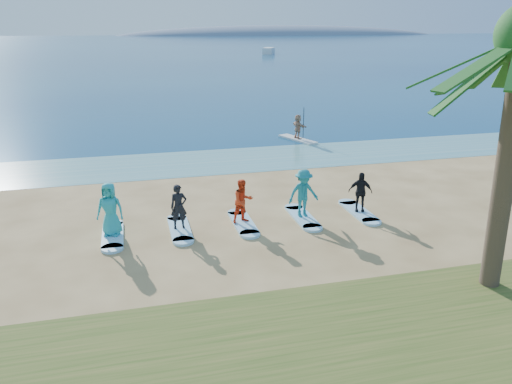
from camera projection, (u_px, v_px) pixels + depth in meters
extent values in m
plane|color=tan|center=(252.00, 245.00, 16.23)|extent=(600.00, 600.00, 0.00)
plane|color=teal|center=(203.00, 162.00, 25.86)|extent=(600.00, 600.00, 0.00)
plane|color=navy|center=(134.00, 45.00, 163.03)|extent=(600.00, 600.00, 0.00)
ellipsoid|color=slate|center=(284.00, 35.00, 313.80)|extent=(220.00, 56.00, 18.00)
cylinder|color=brown|center=(505.00, 173.00, 12.56)|extent=(0.52, 0.52, 6.49)
cube|color=silver|center=(298.00, 139.00, 30.69)|extent=(1.69, 3.06, 0.12)
imported|color=tan|center=(298.00, 127.00, 30.43)|extent=(0.76, 1.43, 1.47)
cube|color=silver|center=(269.00, 54.00, 117.38)|extent=(4.33, 6.02, 1.43)
cube|color=#9ED6F5|center=(113.00, 236.00, 16.81)|extent=(0.70, 2.20, 0.09)
imported|color=teal|center=(110.00, 209.00, 16.50)|extent=(1.01, 0.80, 1.81)
cube|color=#9ED6F5|center=(180.00, 229.00, 17.34)|extent=(0.70, 2.20, 0.09)
imported|color=black|center=(179.00, 207.00, 17.07)|extent=(0.60, 0.42, 1.56)
cube|color=#9ED6F5|center=(243.00, 223.00, 17.87)|extent=(0.70, 2.20, 0.09)
imported|color=red|center=(243.00, 201.00, 17.60)|extent=(0.89, 0.77, 1.58)
cube|color=#9ED6F5|center=(303.00, 217.00, 18.40)|extent=(0.70, 2.20, 0.09)
imported|color=teal|center=(303.00, 193.00, 18.10)|extent=(1.21, 0.77, 1.79)
cube|color=#9ED6F5|center=(359.00, 212.00, 18.93)|extent=(0.70, 2.20, 0.09)
imported|color=black|center=(360.00, 192.00, 18.67)|extent=(0.96, 0.66, 1.51)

